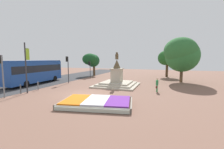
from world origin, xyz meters
TOP-DOWN VIEW (x-y plane):
  - ground_plane at (0.00, 0.00)m, footprint 81.29×81.29m
  - street_asphalt_strip at (-10.47, 0.00)m, footprint 7.76×71.13m
  - flower_planter at (3.13, -3.00)m, footprint 6.33×4.66m
  - statue_monument at (1.98, 5.97)m, footprint 5.73×5.73m
  - traffic_light_near_crossing at (-6.38, -3.94)m, footprint 0.41×0.29m
  - traffic_light_mid_block at (-5.95, 5.70)m, footprint 0.41×0.28m
  - traffic_light_far_corner at (-6.04, 13.05)m, footprint 0.41×0.29m
  - banner_pole at (-5.96, -1.64)m, footprint 0.14×0.70m
  - city_bus at (-10.30, 3.47)m, footprint 2.91×9.87m
  - pedestrian_with_handbag at (7.51, 3.81)m, footprint 0.28×0.73m
  - kerb_bollard_mid_a at (-6.33, -2.17)m, footprint 0.13×0.13m
  - kerb_bollard_mid_b at (-6.21, 0.07)m, footprint 0.15×0.15m
  - park_tree_far_left at (8.55, 19.43)m, footprint 3.36×3.21m
  - park_tree_behind_statue at (10.63, 12.47)m, footprint 5.42×6.06m
  - park_tree_far_right at (-7.29, 16.25)m, footprint 3.47×3.92m

SIDE VIEW (x-z plane):
  - ground_plane at x=0.00m, z-range 0.00..0.00m
  - street_asphalt_strip at x=-10.47m, z-range 0.00..0.01m
  - flower_planter at x=3.13m, z-range -0.02..0.46m
  - kerb_bollard_mid_b at x=-6.21m, z-range 0.02..1.05m
  - kerb_bollard_mid_a at x=-6.33m, z-range 0.02..1.07m
  - statue_monument at x=1.98m, z-range -1.63..3.10m
  - pedestrian_with_handbag at x=7.51m, z-range 0.09..1.69m
  - city_bus at x=-10.30m, z-range 0.25..3.77m
  - traffic_light_far_corner at x=-6.04m, z-range 0.67..3.94m
  - traffic_light_near_crossing at x=-6.38m, z-range 0.81..4.94m
  - traffic_light_mid_block at x=-5.95m, z-range 0.81..4.96m
  - banner_pole at x=-5.96m, z-range 0.17..5.69m
  - park_tree_far_right at x=-7.29m, z-range 1.05..6.02m
  - park_tree_far_left at x=8.55m, z-range 1.26..6.73m
  - park_tree_behind_statue at x=10.63m, z-range 1.07..8.29m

